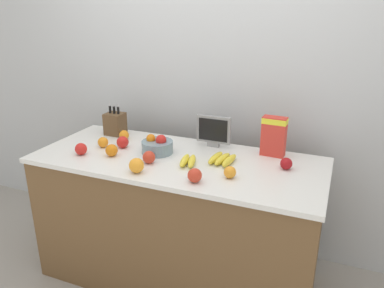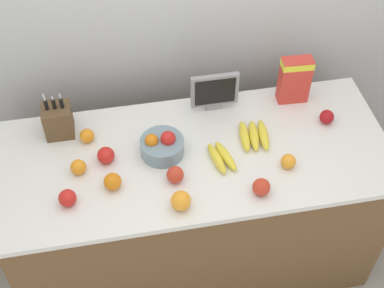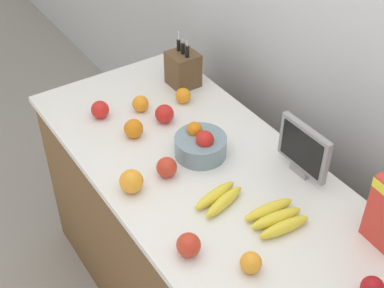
{
  "view_description": "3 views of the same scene",
  "coord_description": "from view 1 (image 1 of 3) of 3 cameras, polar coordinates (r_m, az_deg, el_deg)",
  "views": [
    {
      "loc": [
        0.93,
        -2.0,
        1.82
      ],
      "look_at": [
        0.09,
        0.04,
        1.0
      ],
      "focal_mm": 35.0,
      "sensor_mm": 36.0,
      "label": 1
    },
    {
      "loc": [
        -0.32,
        -1.63,
        2.8
      ],
      "look_at": [
        -0.02,
        -0.0,
        0.98
      ],
      "focal_mm": 50.0,
      "sensor_mm": 36.0,
      "label": 2
    },
    {
      "loc": [
        1.18,
        -0.89,
        2.27
      ],
      "look_at": [
        -0.09,
        -0.04,
        1.04
      ],
      "focal_mm": 50.0,
      "sensor_mm": 36.0,
      "label": 3
    }
  ],
  "objects": [
    {
      "name": "ground_plane",
      "position": [
        2.86,
        -2.05,
        -19.24
      ],
      "size": [
        14.0,
        14.0,
        0.0
      ],
      "primitive_type": "plane",
      "color": "gray"
    },
    {
      "name": "wall_back",
      "position": [
        2.81,
        2.76,
        9.66
      ],
      "size": [
        9.0,
        0.06,
        2.6
      ],
      "color": "silver",
      "rests_on": "ground_plane"
    },
    {
      "name": "counter",
      "position": [
        2.59,
        -2.17,
        -11.47
      ],
      "size": [
        1.85,
        0.78,
        0.91
      ],
      "color": "brown",
      "rests_on": "ground_plane"
    },
    {
      "name": "knife_block",
      "position": [
        2.86,
        -11.64,
        3.07
      ],
      "size": [
        0.13,
        0.13,
        0.26
      ],
      "color": "brown",
      "rests_on": "counter"
    },
    {
      "name": "small_monitor",
      "position": [
        2.54,
        3.29,
        2.08
      ],
      "size": [
        0.24,
        0.03,
        0.22
      ],
      "color": "gray",
      "rests_on": "counter"
    },
    {
      "name": "cereal_box",
      "position": [
        2.44,
        12.37,
        1.43
      ],
      "size": [
        0.16,
        0.08,
        0.26
      ],
      "rotation": [
        0.0,
        0.0,
        -0.06
      ],
      "color": "red",
      "rests_on": "counter"
    },
    {
      "name": "fruit_bowl",
      "position": [
        2.46,
        -5.31,
        -0.29
      ],
      "size": [
        0.21,
        0.21,
        0.13
      ],
      "color": "gray",
      "rests_on": "counter"
    },
    {
      "name": "banana_bunch_left",
      "position": [
        2.29,
        -0.58,
        -2.58
      ],
      "size": [
        0.13,
        0.21,
        0.04
      ],
      "rotation": [
        0.0,
        0.0,
        4.88
      ],
      "color": "yellow",
      "rests_on": "counter"
    },
    {
      "name": "banana_bunch_right",
      "position": [
        2.32,
        4.64,
        -2.3
      ],
      "size": [
        0.15,
        0.21,
        0.04
      ],
      "rotation": [
        0.0,
        0.0,
        4.62
      ],
      "color": "yellow",
      "rests_on": "counter"
    },
    {
      "name": "apple_rightmost",
      "position": [
        2.28,
        14.16,
        -2.92
      ],
      "size": [
        0.07,
        0.07,
        0.07
      ],
      "primitive_type": "sphere",
      "color": "#A31419",
      "rests_on": "counter"
    },
    {
      "name": "apple_near_bananas",
      "position": [
        2.53,
        -16.56,
        -0.74
      ],
      "size": [
        0.08,
        0.08,
        0.08
      ],
      "primitive_type": "sphere",
      "color": "red",
      "rests_on": "counter"
    },
    {
      "name": "apple_rear",
      "position": [
        2.05,
        0.42,
        -4.81
      ],
      "size": [
        0.08,
        0.08,
        0.08
      ],
      "primitive_type": "sphere",
      "color": "red",
      "rests_on": "counter"
    },
    {
      "name": "apple_leftmost",
      "position": [
        2.59,
        -10.53,
        0.29
      ],
      "size": [
        0.08,
        0.08,
        0.08
      ],
      "primitive_type": "sphere",
      "color": "red",
      "rests_on": "counter"
    },
    {
      "name": "apple_middle",
      "position": [
        2.31,
        -6.58,
        -2.01
      ],
      "size": [
        0.08,
        0.08,
        0.08
      ],
      "primitive_type": "sphere",
      "color": "red",
      "rests_on": "counter"
    },
    {
      "name": "orange_front_right",
      "position": [
        2.11,
        5.8,
        -4.29
      ],
      "size": [
        0.07,
        0.07,
        0.07
      ],
      "primitive_type": "sphere",
      "color": "orange",
      "rests_on": "counter"
    },
    {
      "name": "orange_mid_right",
      "position": [
        2.19,
        -8.45,
        -3.25
      ],
      "size": [
        0.09,
        0.09,
        0.09
      ],
      "primitive_type": "sphere",
      "color": "orange",
      "rests_on": "counter"
    },
    {
      "name": "orange_front_left",
      "position": [
        2.62,
        -13.41,
        0.25
      ],
      "size": [
        0.07,
        0.07,
        0.07
      ],
      "primitive_type": "sphere",
      "color": "orange",
      "rests_on": "counter"
    },
    {
      "name": "orange_mid_left",
      "position": [
        2.75,
        -10.31,
        1.36
      ],
      "size": [
        0.07,
        0.07,
        0.07
      ],
      "primitive_type": "sphere",
      "color": "orange",
      "rests_on": "counter"
    },
    {
      "name": "orange_by_cereal",
      "position": [
        2.46,
        -12.15,
        -0.94
      ],
      "size": [
        0.08,
        0.08,
        0.08
      ],
      "primitive_type": "sphere",
      "color": "orange",
      "rests_on": "counter"
    }
  ]
}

